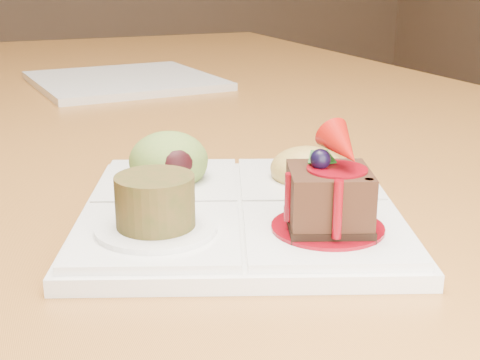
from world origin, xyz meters
name	(u,v)px	position (x,y,z in m)	size (l,w,h in m)	color
dining_table	(180,142)	(0.00, 0.00, 0.68)	(1.00, 1.80, 0.75)	#A36A2A
sampler_plate	(238,198)	(-0.11, -0.49, 0.77)	(0.31, 0.31, 0.10)	silver
second_plate	(124,81)	(-0.05, 0.16, 0.76)	(0.28, 0.28, 0.01)	silver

